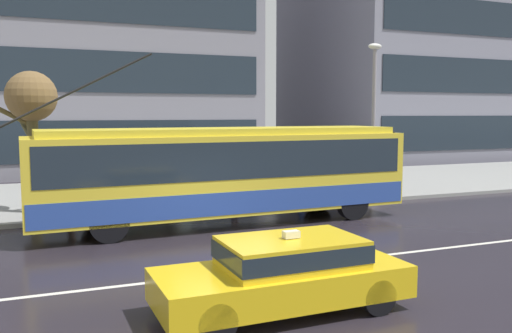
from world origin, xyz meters
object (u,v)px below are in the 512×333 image
Objects in this scene: pedestrian_walking_past at (170,158)px; taxi_oncoming_near at (285,271)px; pedestrian_at_shelter at (71,169)px; pedestrian_approaching_curb at (300,157)px; trolleybus at (226,171)px; street_tree_bare at (31,103)px; street_lamp at (374,105)px; pedestrian_waiting_by_pole at (235,178)px; bus_shelter at (142,152)px.

taxi_oncoming_near is at bearing -92.87° from pedestrian_walking_past.
pedestrian_at_shelter is 0.98× the size of pedestrian_approaching_curb.
pedestrian_at_shelter is at bearing 155.95° from trolleybus.
street_tree_bare is (-1.08, 1.41, 2.07)m from pedestrian_at_shelter.
pedestrian_walking_past is (3.55, 2.03, 0.09)m from pedestrian_at_shelter.
street_lamp reaches higher than taxi_oncoming_near.
trolleybus is 2.03× the size of street_lamp.
taxi_oncoming_near is 11.73m from pedestrian_approaching_curb.
street_tree_bare reaches higher than pedestrian_waiting_by_pole.
bus_shelter reaches higher than taxi_oncoming_near.
pedestrian_approaching_curb is 1.17× the size of pedestrian_waiting_by_pole.
pedestrian_walking_past is (1.10, 0.56, -0.29)m from bus_shelter.
pedestrian_walking_past is at bearing 140.12° from pedestrian_waiting_by_pole.
pedestrian_waiting_by_pole is (-2.90, -0.60, -0.59)m from pedestrian_approaching_curb.
trolleybus is at bearing -143.62° from pedestrian_approaching_curb.
trolleybus is 2.87× the size of bus_shelter.
pedestrian_at_shelter is (-2.45, -1.47, -0.39)m from bus_shelter.
bus_shelter is 2.26× the size of pedestrian_at_shelter.
pedestrian_waiting_by_pole reaches higher than taxi_oncoming_near.
pedestrian_waiting_by_pole is (5.52, 0.39, -0.56)m from pedestrian_at_shelter.
pedestrian_waiting_by_pole is (2.54, 9.75, 0.41)m from taxi_oncoming_near.
street_tree_bare reaches higher than pedestrian_at_shelter.
pedestrian_at_shelter is at bearing -52.44° from street_tree_bare.
trolleybus is 6.48× the size of pedestrian_at_shelter.
trolleybus is at bearing -77.87° from pedestrian_walking_past.
pedestrian_walking_past is at bearing 87.13° from taxi_oncoming_near.
taxi_oncoming_near is 9.87m from pedestrian_at_shelter.
trolleybus is 6.37× the size of pedestrian_approaching_curb.
trolleybus reaches higher than street_tree_bare.
street_lamp is (11.55, 0.72, 2.07)m from pedestrian_at_shelter.
pedestrian_walking_past reaches higher than pedestrian_waiting_by_pole.
street_tree_bare is (-12.63, 0.68, -0.00)m from street_lamp.
pedestrian_approaching_curb is at bearing -2.55° from street_tree_bare.
street_tree_bare is (-6.61, 1.02, 2.63)m from pedestrian_waiting_by_pole.
street_lamp is at bearing 3.59° from pedestrian_at_shelter.
pedestrian_at_shelter is 4.10m from pedestrian_walking_past.
pedestrian_approaching_curb is 0.98× the size of pedestrian_walking_past.
bus_shelter is at bearing 119.70° from trolleybus.
bus_shelter is 2.16× the size of pedestrian_walking_past.
pedestrian_walking_past is at bearing 167.83° from pedestrian_approaching_curb.
pedestrian_at_shelter is at bearing -176.41° from street_lamp.
pedestrian_at_shelter is 5.57m from pedestrian_waiting_by_pole.
pedestrian_waiting_by_pole is at bearing -39.88° from pedestrian_walking_past.
trolleybus is 2.65× the size of street_tree_bare.
taxi_oncoming_near is 1.02× the size of bus_shelter.
bus_shelter is 2.60× the size of pedestrian_waiting_by_pole.
street_tree_bare reaches higher than pedestrian_approaching_curb.
bus_shelter is 9.28m from street_lamp.
trolleybus reaches higher than taxi_oncoming_near.
bus_shelter is 2.22× the size of pedestrian_approaching_curb.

